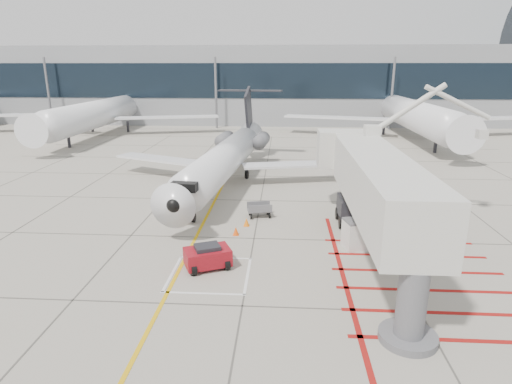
{
  "coord_description": "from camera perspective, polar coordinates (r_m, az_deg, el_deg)",
  "views": [
    {
      "loc": [
        1.72,
        -21.2,
        10.57
      ],
      "look_at": [
        0.0,
        6.0,
        2.5
      ],
      "focal_mm": 30.0,
      "sensor_mm": 36.0,
      "label": 1
    }
  ],
  "objects": [
    {
      "name": "baggage_cart",
      "position": [
        31.02,
        0.46,
        -2.37
      ],
      "size": [
        1.89,
        1.41,
        1.08
      ],
      "primitive_type": null,
      "rotation": [
        0.0,
        0.0,
        0.21
      ],
      "color": "#5D5D62",
      "rests_on": "ground_plane"
    },
    {
      "name": "regional_jet",
      "position": [
        36.13,
        -5.15,
        6.04
      ],
      "size": [
        27.44,
        33.18,
        8.1
      ],
      "primitive_type": null,
      "rotation": [
        0.0,
        0.0,
        -0.1
      ],
      "color": "silver",
      "rests_on": "ground_plane"
    },
    {
      "name": "cone_side",
      "position": [
        29.37,
        -1.28,
        -4.02
      ],
      "size": [
        0.4,
        0.4,
        0.56
      ],
      "primitive_type": "cone",
      "color": "orange",
      "rests_on": "ground_plane"
    },
    {
      "name": "pushback_tug",
      "position": [
        23.49,
        -6.48,
        -8.46
      ],
      "size": [
        2.81,
        2.34,
        1.4
      ],
      "primitive_type": null,
      "rotation": [
        0.0,
        0.0,
        0.41
      ],
      "color": "maroon",
      "rests_on": "ground_plane"
    },
    {
      "name": "cone_nose",
      "position": [
        27.87,
        -2.7,
        -5.2
      ],
      "size": [
        0.4,
        0.4,
        0.55
      ],
      "primitive_type": "cone",
      "color": "#EF4F0C",
      "rests_on": "ground_plane"
    },
    {
      "name": "jet_bridge",
      "position": [
        23.47,
        16.05,
        -0.42
      ],
      "size": [
        9.54,
        20.04,
        8.01
      ],
      "primitive_type": null,
      "rotation": [
        0.0,
        0.0,
        0.0
      ],
      "color": "silver",
      "rests_on": "ground_plane"
    },
    {
      "name": "bg_aircraft_c",
      "position": [
        70.02,
        19.99,
        12.07
      ],
      "size": [
        38.01,
        42.23,
        12.67
      ],
      "primitive_type": null,
      "color": "silver",
      "rests_on": "ground_plane"
    },
    {
      "name": "ground_power_unit",
      "position": [
        26.53,
        14.07,
        -5.43
      ],
      "size": [
        2.51,
        1.83,
        1.79
      ],
      "primitive_type": null,
      "rotation": [
        0.0,
        0.0,
        0.25
      ],
      "color": "silver",
      "rests_on": "ground_plane"
    },
    {
      "name": "bg_aircraft_b",
      "position": [
        73.18,
        -19.86,
        12.01
      ],
      "size": [
        36.29,
        40.32,
        12.1
      ],
      "primitive_type": null,
      "color": "silver",
      "rests_on": "ground_plane"
    },
    {
      "name": "ground_plane",
      "position": [
        23.75,
        -0.93,
        -9.93
      ],
      "size": [
        260.0,
        260.0,
        0.0
      ],
      "primitive_type": "plane",
      "color": "#9D9687",
      "rests_on": "ground"
    },
    {
      "name": "terminal_glass_band",
      "position": [
        77.63,
        10.06,
        14.36
      ],
      "size": [
        180.0,
        0.1,
        6.0
      ],
      "primitive_type": "cube",
      "color": "black",
      "rests_on": "ground_plane"
    },
    {
      "name": "terminal_building",
      "position": [
        91.64,
        9.08,
        14.07
      ],
      "size": [
        180.0,
        28.0,
        14.0
      ],
      "primitive_type": "cube",
      "color": "gray",
      "rests_on": "ground_plane"
    }
  ]
}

